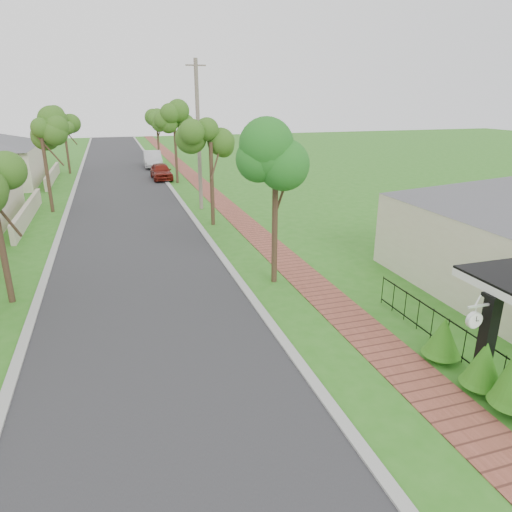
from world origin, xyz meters
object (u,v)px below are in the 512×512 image
porch_post (485,346)px  parked_car_white (153,159)px  near_tree (276,163)px  parked_car_red (161,171)px  utility_pole (199,136)px  station_clock (475,319)px

porch_post → parked_car_white: 41.04m
parked_car_white → near_tree: bearing=-85.3°
porch_post → parked_car_red: bearing=97.2°
parked_car_red → utility_pole: bearing=-85.6°
parked_car_red → utility_pole: utility_pole is taller
porch_post → parked_car_red: 33.29m
parked_car_white → near_tree: (1.57, -32.82, 3.80)m
near_tree → utility_pole: bearing=91.6°
parked_car_white → station_clock: 41.01m
parked_car_red → near_tree: (1.57, -25.03, 3.92)m
parked_car_white → parked_car_red: bearing=-88.0°
utility_pole → station_clock: (2.46, -21.01, -2.61)m
porch_post → parked_car_white: size_ratio=0.51×
porch_post → parked_car_red: size_ratio=0.62×
porch_post → utility_pole: 21.48m
utility_pole → parked_car_red: bearing=95.7°
utility_pole → station_clock: bearing=-83.3°
porch_post → parked_car_white: porch_post is taller
porch_post → parked_car_white: (-4.15, 40.82, -0.31)m
parked_car_white → utility_pole: size_ratio=0.55×
porch_post → station_clock: porch_post is taller
parked_car_red → parked_car_white: (-0.00, 7.80, 0.12)m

